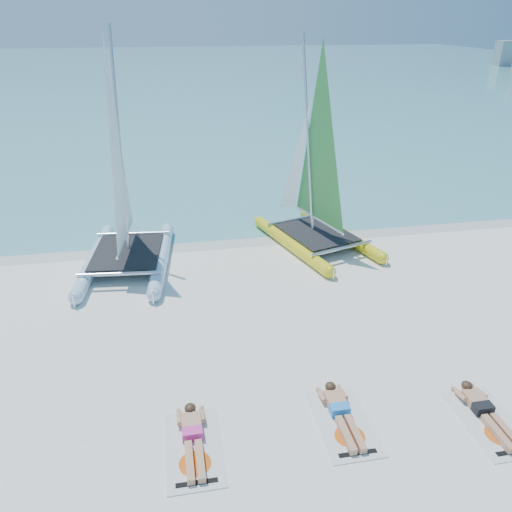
# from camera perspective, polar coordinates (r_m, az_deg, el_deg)

# --- Properties ---
(ground) EXTENTS (140.00, 140.00, 0.00)m
(ground) POSITION_cam_1_polar(r_m,az_deg,el_deg) (12.50, 4.20, -7.99)
(ground) COLOR white
(ground) RESTS_ON ground
(sea) EXTENTS (140.00, 115.00, 0.01)m
(sea) POSITION_cam_1_polar(r_m,az_deg,el_deg) (73.39, -8.76, 20.17)
(sea) COLOR #68AEAD
(sea) RESTS_ON ground
(wet_sand_strip) EXTENTS (140.00, 1.40, 0.01)m
(wet_sand_strip) POSITION_cam_1_polar(r_m,az_deg,el_deg) (17.22, -0.30, 2.09)
(wet_sand_strip) COLOR silver
(wet_sand_strip) RESTS_ON ground
(catamaran_blue) EXTENTS (2.96, 5.34, 6.98)m
(catamaran_blue) POSITION_cam_1_polar(r_m,az_deg,el_deg) (15.19, -15.14, 6.29)
(catamaran_blue) COLOR silver
(catamaran_blue) RESTS_ON ground
(catamaran_yellow) EXTENTS (3.68, 5.41, 6.72)m
(catamaran_yellow) POSITION_cam_1_polar(r_m,az_deg,el_deg) (16.54, 6.30, 8.73)
(catamaran_yellow) COLOR yellow
(catamaran_yellow) RESTS_ON ground
(towel_a) EXTENTS (1.00, 1.85, 0.02)m
(towel_a) POSITION_cam_1_polar(r_m,az_deg,el_deg) (9.55, -7.14, -20.96)
(towel_a) COLOR white
(towel_a) RESTS_ON ground
(sunbather_a) EXTENTS (0.37, 1.73, 0.26)m
(sunbather_a) POSITION_cam_1_polar(r_m,az_deg,el_deg) (9.61, -7.26, -19.68)
(sunbather_a) COLOR tan
(sunbather_a) RESTS_ON towel_a
(towel_b) EXTENTS (1.00, 1.85, 0.02)m
(towel_b) POSITION_cam_1_polar(r_m,az_deg,el_deg) (10.06, 9.95, -18.25)
(towel_b) COLOR white
(towel_b) RESTS_ON ground
(sunbather_b) EXTENTS (0.37, 1.73, 0.26)m
(sunbather_b) POSITION_cam_1_polar(r_m,az_deg,el_deg) (10.11, 9.62, -17.08)
(sunbather_b) COLOR tan
(sunbather_b) RESTS_ON towel_b
(towel_c) EXTENTS (1.00, 1.85, 0.02)m
(towel_c) POSITION_cam_1_polar(r_m,az_deg,el_deg) (10.88, 25.08, -16.75)
(towel_c) COLOR white
(towel_c) RESTS_ON ground
(sunbather_c) EXTENTS (0.37, 1.73, 0.26)m
(sunbather_c) POSITION_cam_1_polar(r_m,az_deg,el_deg) (10.92, 24.62, -15.70)
(sunbather_c) COLOR tan
(sunbather_c) RESTS_ON towel_c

